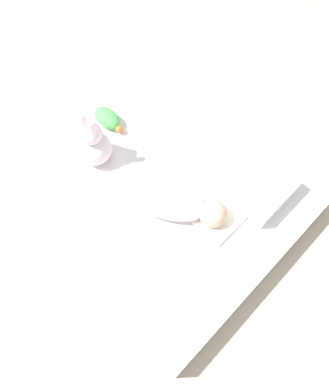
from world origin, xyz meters
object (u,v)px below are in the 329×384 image
Objects in this scene: pillow at (258,185)px; turtle_plush at (108,118)px; swaddled_baby at (174,202)px; bunny_plush at (94,145)px.

pillow is 1.48× the size of turtle_plush.
bunny_plush is at bearing 162.53° from swaddled_baby.
pillow is 0.84m from turtle_plush.
swaddled_baby is at bearing 8.62° from bunny_plush.
turtle_plush is at bearing -163.75° from pillow.
bunny_plush is 1.62× the size of turtle_plush.
bunny_plush is at bearing -148.67° from pillow.
bunny_plush is (-0.68, -0.42, 0.06)m from pillow.
swaddled_baby is 0.48m from bunny_plush.
pillow is at bearing 31.77° from swaddled_baby.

